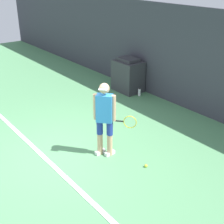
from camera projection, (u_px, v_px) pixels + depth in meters
ground_plane at (62, 155)px, 6.95m from camera, size 24.00×24.00×0.00m
back_wall at (191, 60)px, 8.72m from camera, size 24.00×0.10×2.89m
court_baseline at (48, 160)px, 6.75m from camera, size 21.60×0.10×0.01m
tennis_player at (105, 117)px, 6.60m from camera, size 0.72×0.65×1.68m
tennis_ball at (146, 166)px, 6.52m from camera, size 0.07×0.07×0.07m
covered_chair at (128, 75)px, 10.38m from camera, size 0.95×0.70×1.13m
water_bottle at (139, 92)px, 10.11m from camera, size 0.09×0.09×0.27m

